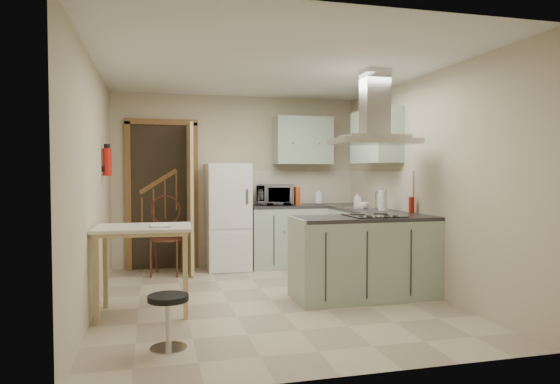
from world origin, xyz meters
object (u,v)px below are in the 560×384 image
object	(u,v)px
fridge	(228,217)
bentwood_chair	(166,239)
microwave	(276,195)
drop_leaf_table	(144,270)
peninsula	(365,257)
stool	(168,321)
extractor_hood	(374,141)

from	to	relation	value
fridge	bentwood_chair	bearing A→B (deg)	-167.11
microwave	drop_leaf_table	bearing A→B (deg)	-116.21
peninsula	stool	xyz separation A→B (m)	(-2.15, -1.07, -0.24)
peninsula	microwave	world-z (taller)	microwave
peninsula	drop_leaf_table	bearing A→B (deg)	-179.66
fridge	stool	distance (m)	3.23
extractor_hood	bentwood_chair	world-z (taller)	extractor_hood
drop_leaf_table	extractor_hood	bearing A→B (deg)	3.29
bentwood_chair	stool	bearing A→B (deg)	-78.00
bentwood_chair	stool	size ratio (longest dim) A/B	2.26
fridge	extractor_hood	xyz separation A→B (m)	(1.32, -1.98, 0.97)
drop_leaf_table	peninsula	bearing A→B (deg)	3.30
stool	bentwood_chair	bearing A→B (deg)	88.76
peninsula	fridge	bearing A→B (deg)	121.74
fridge	peninsula	xyz separation A→B (m)	(1.22, -1.98, -0.30)
bentwood_chair	extractor_hood	bearing A→B (deg)	-26.00
peninsula	bentwood_chair	world-z (taller)	bentwood_chair
peninsula	drop_leaf_table	distance (m)	2.35
bentwood_chair	fridge	bearing A→B (deg)	26.13
bentwood_chair	stool	xyz separation A→B (m)	(-0.06, -2.85, -0.27)
stool	microwave	world-z (taller)	microwave
extractor_hood	peninsula	bearing A→B (deg)	180.00
extractor_hood	bentwood_chair	xyz separation A→B (m)	(-2.18, 1.78, -1.24)
bentwood_chair	stool	world-z (taller)	bentwood_chair
extractor_hood	stool	size ratio (longest dim) A/B	2.10
drop_leaf_table	stool	world-z (taller)	drop_leaf_table
drop_leaf_table	stool	size ratio (longest dim) A/B	2.14
extractor_hood	stool	distance (m)	2.91
fridge	drop_leaf_table	xyz separation A→B (m)	(-1.12, -1.99, -0.32)
bentwood_chair	microwave	distance (m)	1.69
fridge	stool	bearing A→B (deg)	-106.79
stool	microwave	size ratio (longest dim) A/B	0.80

